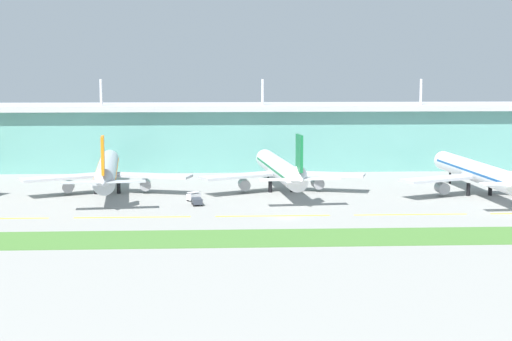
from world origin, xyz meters
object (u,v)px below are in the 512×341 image
(airliner_far_middle, at_px, (478,172))
(pushback_tug, at_px, (197,201))
(baggage_cart, at_px, (194,196))
(airliner_near_middle, at_px, (107,171))
(airliner_center, at_px, (280,169))

(airliner_far_middle, bearing_deg, pushback_tug, -170.46)
(baggage_cart, bearing_deg, airliner_near_middle, 148.26)
(airliner_near_middle, xyz_separation_m, airliner_far_middle, (105.18, -8.97, -0.00))
(baggage_cart, bearing_deg, pushback_tug, -81.20)
(airliner_center, relative_size, pushback_tug, 13.81)
(pushback_tug, height_order, baggage_cart, baggage_cart)
(airliner_center, bearing_deg, baggage_cart, -147.03)
(airliner_near_middle, relative_size, airliner_center, 1.06)
(pushback_tug, relative_size, baggage_cart, 1.21)
(airliner_near_middle, xyz_separation_m, airliner_center, (49.93, 0.57, -0.00))
(airliner_center, xyz_separation_m, pushback_tug, (-23.78, -22.82, -5.35))
(airliner_near_middle, distance_m, airliner_far_middle, 105.56)
(airliner_center, height_order, pushback_tug, airliner_center)
(airliner_far_middle, bearing_deg, airliner_near_middle, 175.12)
(airliner_center, bearing_deg, airliner_near_middle, -179.35)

